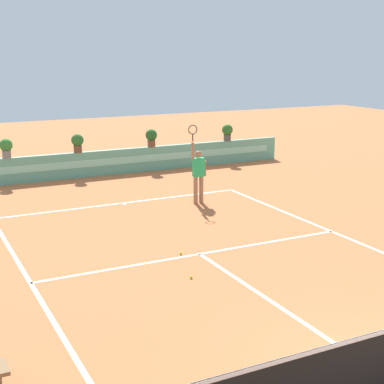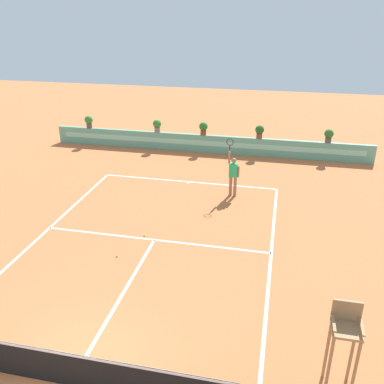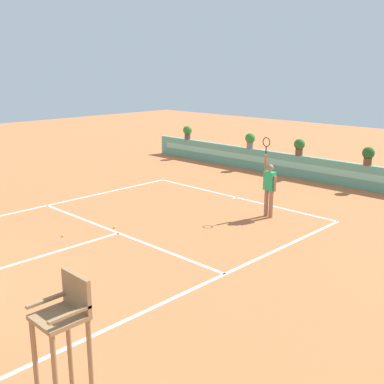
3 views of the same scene
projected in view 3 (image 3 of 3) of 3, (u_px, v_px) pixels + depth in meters
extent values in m
plane|color=#C66B3D|center=(107.00, 236.00, 13.63)|extent=(60.00, 60.00, 0.00)
cube|color=white|center=(236.00, 197.00, 17.71)|extent=(8.22, 0.10, 0.01)
cube|color=white|center=(118.00, 233.00, 13.91)|extent=(8.22, 0.10, 0.01)
cube|color=white|center=(14.00, 264.00, 11.69)|extent=(0.10, 6.40, 0.01)
cube|color=white|center=(35.00, 208.00, 16.37)|extent=(0.10, 11.89, 0.01)
cube|color=white|center=(212.00, 280.00, 10.82)|extent=(0.10, 11.89, 0.01)
cube|color=white|center=(235.00, 198.00, 17.64)|extent=(0.10, 0.20, 0.01)
cube|color=#60A88E|center=(302.00, 167.00, 20.70)|extent=(18.00, 0.20, 1.00)
cube|color=#8ED6BC|center=(300.00, 166.00, 20.61)|extent=(17.10, 0.01, 0.28)
cylinder|color=#99754C|center=(36.00, 374.00, 6.23)|extent=(0.07, 0.07, 1.60)
cylinder|color=#99754C|center=(70.00, 358.00, 6.58)|extent=(0.07, 0.07, 1.60)
cylinder|color=#99754C|center=(91.00, 374.00, 6.24)|extent=(0.07, 0.07, 1.60)
cube|color=#99754C|center=(59.00, 317.00, 6.02)|extent=(0.60, 0.60, 0.06)
cube|color=#99754C|center=(76.00, 291.00, 6.14)|extent=(0.60, 0.06, 0.48)
cube|color=#99754C|center=(48.00, 300.00, 6.17)|extent=(0.06, 0.60, 0.04)
cube|color=#99754C|center=(70.00, 314.00, 5.80)|extent=(0.06, 0.60, 0.04)
cylinder|color=#9E7051|center=(271.00, 204.00, 15.25)|extent=(0.14, 0.14, 0.90)
cylinder|color=#9E7051|center=(266.00, 203.00, 15.40)|extent=(0.14, 0.14, 0.90)
cube|color=#28B266|center=(270.00, 181.00, 15.14)|extent=(0.38, 0.25, 0.60)
sphere|color=#9E7051|center=(270.00, 168.00, 15.03)|extent=(0.22, 0.22, 0.22)
cylinder|color=#9E7051|center=(266.00, 163.00, 15.14)|extent=(0.09, 0.09, 0.55)
cylinder|color=black|center=(266.00, 150.00, 15.04)|extent=(0.04, 0.04, 0.24)
torus|color=#262626|center=(266.00, 142.00, 14.97)|extent=(0.31, 0.06, 0.31)
cylinder|color=#9E7051|center=(275.00, 184.00, 14.99)|extent=(0.09, 0.09, 0.50)
sphere|color=#CCE033|center=(115.00, 227.00, 14.31)|extent=(0.07, 0.07, 0.07)
sphere|color=#CCE033|center=(63.00, 236.00, 13.59)|extent=(0.07, 0.07, 0.07)
cylinder|color=brown|center=(368.00, 162.00, 18.56)|extent=(0.32, 0.32, 0.28)
sphere|color=#235B23|center=(368.00, 153.00, 18.47)|extent=(0.48, 0.48, 0.48)
cylinder|color=brown|center=(299.00, 152.00, 20.65)|extent=(0.32, 0.32, 0.28)
sphere|color=#2D6B28|center=(299.00, 144.00, 20.56)|extent=(0.48, 0.48, 0.48)
cylinder|color=#514C47|center=(188.00, 137.00, 25.29)|extent=(0.32, 0.32, 0.28)
sphere|color=#387F33|center=(188.00, 130.00, 25.20)|extent=(0.48, 0.48, 0.48)
cylinder|color=gray|center=(250.00, 145.00, 22.46)|extent=(0.32, 0.32, 0.28)
sphere|color=#387F33|center=(250.00, 138.00, 22.38)|extent=(0.48, 0.48, 0.48)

